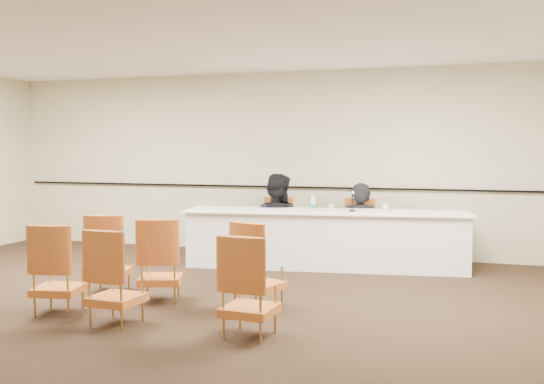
% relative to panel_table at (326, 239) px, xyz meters
% --- Properties ---
extents(floor, '(10.00, 10.00, 0.00)m').
position_rel_panel_table_xyz_m(floor, '(-1.00, -2.95, -0.41)').
color(floor, black).
rests_on(floor, ground).
extents(ceiling, '(10.00, 10.00, 0.00)m').
position_rel_panel_table_xyz_m(ceiling, '(-1.00, -2.95, 2.59)').
color(ceiling, white).
rests_on(ceiling, ground).
extents(wall_back, '(10.00, 0.04, 3.00)m').
position_rel_panel_table_xyz_m(wall_back, '(-1.00, 1.05, 1.09)').
color(wall_back, beige).
rests_on(wall_back, ground).
extents(wall_rail, '(9.80, 0.04, 0.03)m').
position_rel_panel_table_xyz_m(wall_rail, '(-1.00, 1.01, 0.69)').
color(wall_rail, black).
rests_on(wall_rail, wall_back).
extents(panel_table, '(4.21, 1.50, 0.83)m').
position_rel_panel_table_xyz_m(panel_table, '(0.00, 0.00, 0.00)').
color(panel_table, white).
rests_on(panel_table, ground).
extents(panelist_main, '(0.70, 0.55, 1.70)m').
position_rel_panel_table_xyz_m(panelist_main, '(0.38, 0.65, -0.05)').
color(panelist_main, black).
rests_on(panelist_main, ground).
extents(panelist_main_chair, '(0.56, 0.56, 0.95)m').
position_rel_panel_table_xyz_m(panelist_main_chair, '(0.38, 0.65, 0.06)').
color(panelist_main_chair, '#A6421D').
rests_on(panelist_main_chair, ground).
extents(panelist_second, '(0.94, 0.77, 1.78)m').
position_rel_panel_table_xyz_m(panelist_second, '(-0.90, 0.48, 0.04)').
color(panelist_second, black).
rests_on(panelist_second, ground).
extents(panelist_second_chair, '(0.56, 0.56, 0.95)m').
position_rel_panel_table_xyz_m(panelist_second_chair, '(-0.90, 0.48, 0.06)').
color(panelist_second_chair, '#A6421D').
rests_on(panelist_second_chair, ground).
extents(papers, '(0.34, 0.27, 0.00)m').
position_rel_panel_table_xyz_m(papers, '(0.39, -0.01, 0.41)').
color(papers, white).
rests_on(papers, panel_table).
extents(microphone, '(0.14, 0.22, 0.30)m').
position_rel_panel_table_xyz_m(microphone, '(0.39, -0.01, 0.56)').
color(microphone, black).
rests_on(microphone, panel_table).
extents(water_bottle, '(0.09, 0.09, 0.25)m').
position_rel_panel_table_xyz_m(water_bottle, '(-0.18, -0.06, 0.54)').
color(water_bottle, teal).
rests_on(water_bottle, panel_table).
extents(drinking_glass, '(0.07, 0.07, 0.10)m').
position_rel_panel_table_xyz_m(drinking_glass, '(0.08, -0.01, 0.46)').
color(drinking_glass, silver).
rests_on(drinking_glass, panel_table).
extents(coffee_cup, '(0.10, 0.10, 0.13)m').
position_rel_panel_table_xyz_m(coffee_cup, '(0.86, -0.05, 0.48)').
color(coffee_cup, white).
rests_on(coffee_cup, panel_table).
extents(aud_chair_front_left, '(0.61, 0.61, 0.95)m').
position_rel_panel_table_xyz_m(aud_chair_front_left, '(-2.14, -2.32, 0.06)').
color(aud_chair_front_left, '#A6421D').
rests_on(aud_chair_front_left, ground).
extents(aud_chair_front_mid, '(0.64, 0.64, 0.95)m').
position_rel_panel_table_xyz_m(aud_chair_front_mid, '(-1.35, -2.52, 0.06)').
color(aud_chair_front_mid, '#A6421D').
rests_on(aud_chair_front_mid, ground).
extents(aud_chair_front_right, '(0.64, 0.64, 0.95)m').
position_rel_panel_table_xyz_m(aud_chair_front_right, '(-0.18, -2.48, 0.06)').
color(aud_chair_front_right, '#A6421D').
rests_on(aud_chair_front_right, ground).
extents(aud_chair_back_left, '(0.59, 0.59, 0.95)m').
position_rel_panel_table_xyz_m(aud_chair_back_left, '(-2.13, -3.30, 0.06)').
color(aud_chair_back_left, '#A6421D').
rests_on(aud_chair_back_left, ground).
extents(aud_chair_back_mid, '(0.53, 0.53, 0.95)m').
position_rel_panel_table_xyz_m(aud_chair_back_mid, '(-1.33, -3.47, 0.06)').
color(aud_chair_back_mid, '#A6421D').
rests_on(aud_chair_back_mid, ground).
extents(aud_chair_back_right, '(0.53, 0.53, 0.95)m').
position_rel_panel_table_xyz_m(aud_chair_back_right, '(0.06, -3.45, 0.06)').
color(aud_chair_back_right, '#A6421D').
rests_on(aud_chair_back_right, ground).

